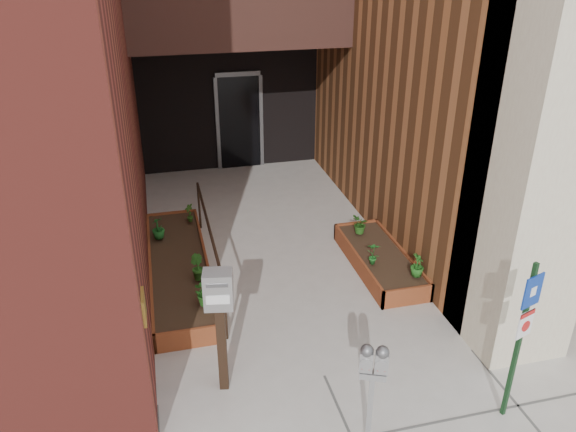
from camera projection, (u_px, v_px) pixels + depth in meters
ground at (324, 376)px, 6.83m from camera, size 80.00×80.00×0.00m
planter_left at (179, 269)px, 8.79m from camera, size 0.90×3.60×0.30m
planter_right at (379, 260)px, 9.03m from camera, size 0.80×2.20×0.30m
handrail at (209, 233)px, 8.58m from camera, size 0.04×3.34×0.90m
parking_meter at (373, 369)px, 5.50m from camera, size 0.29×0.20×1.28m
sign_post at (523, 327)px, 5.75m from camera, size 0.26×0.11×1.97m
payment_dropbox at (219, 307)px, 6.16m from camera, size 0.36×0.29×1.60m
shrub_left_a at (206, 292)px, 7.59m from camera, size 0.46×0.46×0.38m
shrub_left_b at (197, 267)px, 8.16m from camera, size 0.29×0.29×0.39m
shrub_left_c at (158, 228)px, 9.29m from camera, size 0.30×0.30×0.38m
shrub_left_d at (189, 213)px, 9.84m from camera, size 0.23×0.23×0.34m
shrub_right_a at (417, 265)px, 8.24m from camera, size 0.27×0.27×0.36m
shrub_right_b at (373, 253)px, 8.54m from camera, size 0.26×0.26×0.38m
shrub_right_c at (360, 225)px, 9.44m from camera, size 0.39×0.39×0.33m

